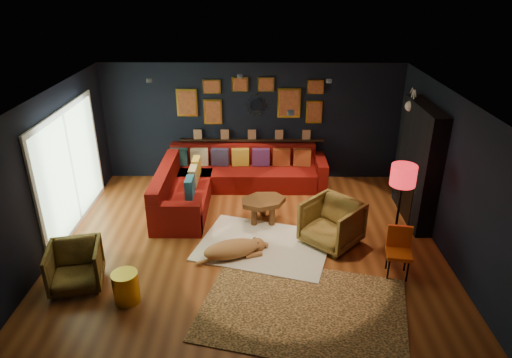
{
  "coord_description": "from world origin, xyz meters",
  "views": [
    {
      "loc": [
        0.18,
        -6.88,
        4.33
      ],
      "look_at": [
        0.11,
        0.3,
        1.05
      ],
      "focal_mm": 32.0,
      "sensor_mm": 36.0,
      "label": 1
    }
  ],
  "objects_px": {
    "armchair_left": "(75,265)",
    "orange_chair": "(399,247)",
    "floor_lamp": "(403,179)",
    "sectional": "(222,181)",
    "coffee_table": "(263,204)",
    "dog": "(232,246)",
    "armchair_right": "(332,221)",
    "pouf": "(183,207)",
    "gold_stool": "(126,287)"
  },
  "relations": [
    {
      "from": "coffee_table",
      "to": "pouf",
      "type": "distance_m",
      "value": 1.56
    },
    {
      "from": "dog",
      "to": "gold_stool",
      "type": "bearing_deg",
      "value": -162.71
    },
    {
      "from": "sectional",
      "to": "dog",
      "type": "xyz_separation_m",
      "value": [
        0.33,
        -2.35,
        -0.1
      ]
    },
    {
      "from": "coffee_table",
      "to": "pouf",
      "type": "bearing_deg",
      "value": 173.2
    },
    {
      "from": "sectional",
      "to": "armchair_left",
      "type": "relative_size",
      "value": 4.48
    },
    {
      "from": "coffee_table",
      "to": "armchair_right",
      "type": "height_order",
      "value": "armchair_right"
    },
    {
      "from": "armchair_right",
      "to": "floor_lamp",
      "type": "distance_m",
      "value": 1.36
    },
    {
      "from": "coffee_table",
      "to": "gold_stool",
      "type": "distance_m",
      "value": 3.03
    },
    {
      "from": "armchair_left",
      "to": "orange_chair",
      "type": "distance_m",
      "value": 4.89
    },
    {
      "from": "armchair_right",
      "to": "orange_chair",
      "type": "xyz_separation_m",
      "value": [
        0.91,
        -0.83,
        0.02
      ]
    },
    {
      "from": "sectional",
      "to": "dog",
      "type": "relative_size",
      "value": 2.66
    },
    {
      "from": "armchair_right",
      "to": "gold_stool",
      "type": "xyz_separation_m",
      "value": [
        -3.13,
        -1.55,
        -0.21
      ]
    },
    {
      "from": "armchair_left",
      "to": "armchair_right",
      "type": "relative_size",
      "value": 0.86
    },
    {
      "from": "armchair_right",
      "to": "coffee_table",
      "type": "bearing_deg",
      "value": -169.69
    },
    {
      "from": "coffee_table",
      "to": "dog",
      "type": "bearing_deg",
      "value": -113.43
    },
    {
      "from": "armchair_left",
      "to": "floor_lamp",
      "type": "relative_size",
      "value": 0.51
    },
    {
      "from": "sectional",
      "to": "armchair_right",
      "type": "relative_size",
      "value": 3.87
    },
    {
      "from": "pouf",
      "to": "floor_lamp",
      "type": "xyz_separation_m",
      "value": [
        3.8,
        -0.99,
        1.05
      ]
    },
    {
      "from": "gold_stool",
      "to": "floor_lamp",
      "type": "distance_m",
      "value": 4.59
    },
    {
      "from": "dog",
      "to": "pouf",
      "type": "bearing_deg",
      "value": 106.29
    },
    {
      "from": "armchair_right",
      "to": "dog",
      "type": "height_order",
      "value": "armchair_right"
    },
    {
      "from": "gold_stool",
      "to": "orange_chair",
      "type": "height_order",
      "value": "orange_chair"
    },
    {
      "from": "armchair_left",
      "to": "armchair_right",
      "type": "xyz_separation_m",
      "value": [
        3.96,
        1.22,
        0.06
      ]
    },
    {
      "from": "coffee_table",
      "to": "dog",
      "type": "distance_m",
      "value": 1.32
    },
    {
      "from": "pouf",
      "to": "orange_chair",
      "type": "bearing_deg",
      "value": -26.05
    },
    {
      "from": "armchair_right",
      "to": "floor_lamp",
      "type": "height_order",
      "value": "floor_lamp"
    },
    {
      "from": "armchair_left",
      "to": "dog",
      "type": "xyz_separation_m",
      "value": [
        2.27,
        0.77,
        -0.16
      ]
    },
    {
      "from": "pouf",
      "to": "orange_chair",
      "type": "distance_m",
      "value": 4.04
    },
    {
      "from": "coffee_table",
      "to": "armchair_left",
      "type": "height_order",
      "value": "armchair_left"
    },
    {
      "from": "armchair_left",
      "to": "dog",
      "type": "relative_size",
      "value": 0.59
    },
    {
      "from": "floor_lamp",
      "to": "sectional",
      "type": "bearing_deg",
      "value": 147.87
    },
    {
      "from": "dog",
      "to": "floor_lamp",
      "type": "bearing_deg",
      "value": -11.96
    },
    {
      "from": "armchair_left",
      "to": "armchair_right",
      "type": "distance_m",
      "value": 4.14
    },
    {
      "from": "sectional",
      "to": "armchair_right",
      "type": "height_order",
      "value": "armchair_right"
    },
    {
      "from": "pouf",
      "to": "gold_stool",
      "type": "bearing_deg",
      "value": -99.62
    },
    {
      "from": "armchair_right",
      "to": "sectional",
      "type": "bearing_deg",
      "value": 179.93
    },
    {
      "from": "pouf",
      "to": "armchair_left",
      "type": "height_order",
      "value": "armchair_left"
    },
    {
      "from": "sectional",
      "to": "pouf",
      "type": "bearing_deg",
      "value": -125.45
    },
    {
      "from": "pouf",
      "to": "armchair_right",
      "type": "relative_size",
      "value": 0.61
    },
    {
      "from": "armchair_left",
      "to": "floor_lamp",
      "type": "distance_m",
      "value": 5.26
    },
    {
      "from": "orange_chair",
      "to": "floor_lamp",
      "type": "height_order",
      "value": "floor_lamp"
    },
    {
      "from": "floor_lamp",
      "to": "dog",
      "type": "relative_size",
      "value": 1.17
    },
    {
      "from": "orange_chair",
      "to": "dog",
      "type": "distance_m",
      "value": 2.64
    },
    {
      "from": "armchair_right",
      "to": "dog",
      "type": "distance_m",
      "value": 1.77
    },
    {
      "from": "coffee_table",
      "to": "armchair_left",
      "type": "bearing_deg",
      "value": -144.79
    },
    {
      "from": "armchair_right",
      "to": "armchair_left",
      "type": "bearing_deg",
      "value": -119.85
    },
    {
      "from": "armchair_left",
      "to": "floor_lamp",
      "type": "bearing_deg",
      "value": 0.16
    },
    {
      "from": "armchair_left",
      "to": "orange_chair",
      "type": "bearing_deg",
      "value": -8.3
    },
    {
      "from": "armchair_right",
      "to": "orange_chair",
      "type": "distance_m",
      "value": 1.24
    },
    {
      "from": "sectional",
      "to": "coffee_table",
      "type": "height_order",
      "value": "sectional"
    }
  ]
}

